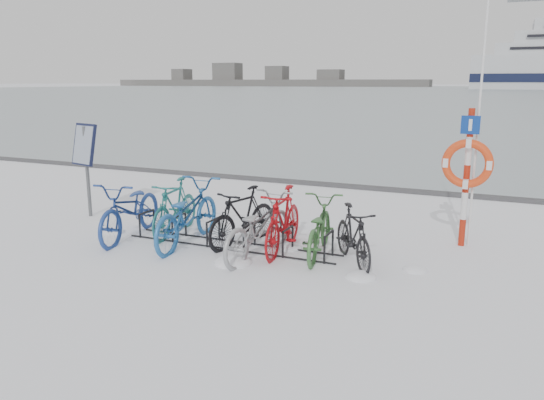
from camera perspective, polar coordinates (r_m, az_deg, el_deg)
name	(u,v)px	position (r m, az deg, el deg)	size (l,w,h in m)	color
ground	(231,246)	(9.45, -4.41, -4.96)	(900.00, 900.00, 0.00)	white
ice_sheet	(492,91)	(163.02, 22.54, 10.75)	(400.00, 298.00, 0.02)	#9FADB3
quay_edge	(331,185)	(14.75, 6.39, 1.63)	(400.00, 0.25, 0.10)	#3F3F42
bike_rack	(231,236)	(9.40, -4.43, -3.91)	(4.00, 0.48, 0.46)	black
info_board	(85,150)	(11.87, -19.50, 5.07)	(0.70, 0.40, 1.99)	#595B5E
lifebuoy_station	(468,164)	(9.67, 20.30, 3.65)	(0.84, 0.23, 4.39)	#AA200D
shoreline	(257,81)	(296.21, -1.65, 12.68)	(180.00, 12.00, 9.50)	#515151
bike_0	(131,207)	(10.18, -14.94, -0.76)	(0.75, 2.17, 1.14)	navy
bike_1	(175,206)	(10.21, -10.40, -0.63)	(0.51, 1.81, 1.09)	#206E6E
bike_2	(187,212)	(9.56, -9.15, -1.25)	(0.77, 2.23, 1.17)	#215EA2
bike_3	(243,215)	(9.43, -3.16, -1.63)	(0.50, 1.77, 1.06)	black
bike_4	(258,225)	(8.76, -1.51, -2.72)	(0.71, 2.04, 1.07)	#939599
bike_5	(283,219)	(9.03, 1.21, -2.02)	(0.53, 1.88, 1.13)	#AD0D13
bike_6	(319,226)	(8.89, 5.03, -2.78)	(0.66, 1.89, 0.99)	#396C35
bike_7	(353,234)	(8.55, 8.74, -3.61)	(0.45, 1.60, 0.96)	black
snow_drifts	(260,254)	(9.00, -1.33, -5.83)	(6.02, 2.02, 0.22)	white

